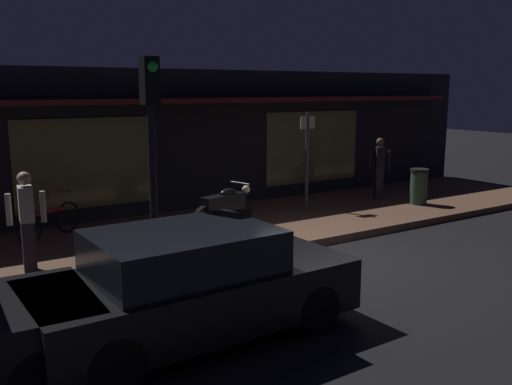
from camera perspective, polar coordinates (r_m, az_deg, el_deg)
name	(u,v)px	position (r m, az deg, el deg)	size (l,w,h in m)	color
ground_plane	(345,261)	(10.57, 9.03, -6.85)	(60.00, 60.00, 0.00)	black
sidewalk_slab	(257,224)	(12.85, 0.06, -3.25)	(18.00, 4.00, 0.15)	brown
storefront_building	(189,138)	(15.49, -6.83, 5.53)	(18.00, 3.30, 3.60)	black
motorcycle	(224,207)	(12.02, -3.22, -1.43)	(1.67, 0.69, 0.97)	black
bicycle_parked	(49,221)	(12.06, -20.28, -2.72)	(1.45, 0.88, 0.91)	black
person_photographer	(27,220)	(9.90, -22.26, -2.57)	(0.62, 0.40, 1.67)	#28232D
person_bystander	(379,167)	(15.66, 12.42, 2.56)	(0.56, 0.44, 1.67)	#28232D
sign_post	(307,154)	(14.13, 5.21, 3.89)	(0.44, 0.09, 2.40)	#47474C
trash_bin	(419,186)	(15.25, 16.23, 0.62)	(0.48, 0.48, 0.93)	#2D4C33
traffic_light_pole	(151,133)	(8.58, -10.58, 5.95)	(0.24, 0.33, 3.60)	black
parked_car_far	(192,284)	(7.21, -6.56, -9.27)	(4.14, 1.86, 1.42)	black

